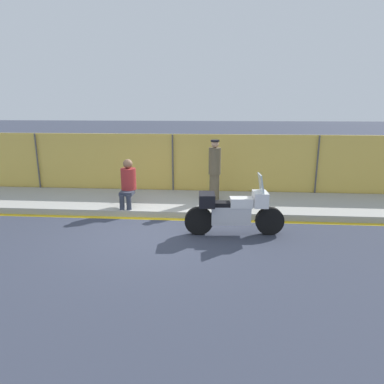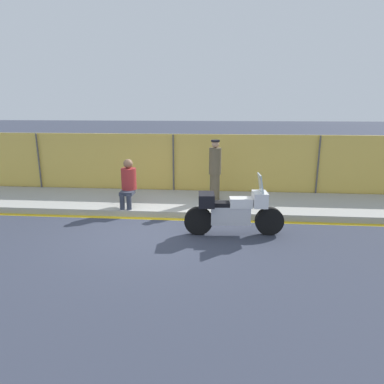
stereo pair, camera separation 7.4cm
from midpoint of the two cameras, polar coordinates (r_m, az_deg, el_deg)
name	(u,v)px [view 2 (the right image)]	position (r m, az deg, el deg)	size (l,w,h in m)	color
ground_plane	(152,234)	(8.24, -6.36, -6.94)	(120.00, 120.00, 0.00)	#333847
sidewalk	(168,202)	(10.47, -3.78, -1.72)	(34.81, 2.46, 0.18)	#9E9E99
curb_paint_stripe	(161,219)	(9.25, -5.02, -4.47)	(34.81, 0.18, 0.01)	gold
storefront_fence	(174,165)	(11.53, -2.85, 4.56)	(33.07, 0.17, 2.05)	gold
motorcycle	(233,211)	(8.03, 7.14, -3.12)	(2.33, 0.60, 1.46)	black
officer_standing	(215,169)	(10.24, 4.06, 3.77)	(0.36, 0.36, 1.81)	brown
person_seated_on_curb	(128,181)	(9.76, -10.36, 1.87)	(0.42, 0.70, 1.34)	#2D3342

